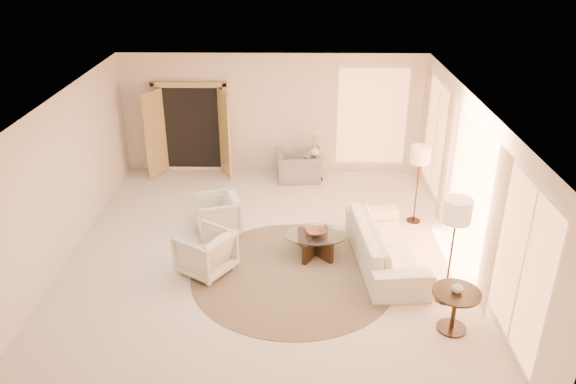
{
  "coord_description": "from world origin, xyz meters",
  "views": [
    {
      "loc": [
        0.53,
        -8.54,
        5.35
      ],
      "look_at": [
        0.4,
        0.4,
        1.1
      ],
      "focal_mm": 35.0,
      "sensor_mm": 36.0,
      "label": 1
    }
  ],
  "objects_px": {
    "sofa": "(386,245)",
    "floor_lamp_far": "(457,216)",
    "end_table": "(455,304)",
    "coffee_table": "(315,242)",
    "end_vase": "(458,287)",
    "side_vase": "(315,151)",
    "armchair_right": "(205,250)",
    "floor_lamp_near": "(420,158)",
    "armchair_left": "(217,213)",
    "accent_chair": "(299,162)",
    "bowl": "(316,232)",
    "side_table": "(314,165)"
  },
  "relations": [
    {
      "from": "coffee_table",
      "to": "floor_lamp_near",
      "type": "height_order",
      "value": "floor_lamp_near"
    },
    {
      "from": "sofa",
      "to": "floor_lamp_far",
      "type": "relative_size",
      "value": 1.41
    },
    {
      "from": "accent_chair",
      "to": "side_vase",
      "type": "bearing_deg",
      "value": 175.39
    },
    {
      "from": "sofa",
      "to": "end_table",
      "type": "xyz_separation_m",
      "value": [
        0.73,
        -1.78,
        0.09
      ]
    },
    {
      "from": "floor_lamp_near",
      "to": "bowl",
      "type": "relative_size",
      "value": 4.66
    },
    {
      "from": "armchair_left",
      "to": "side_table",
      "type": "xyz_separation_m",
      "value": [
        1.92,
        2.5,
        -0.04
      ]
    },
    {
      "from": "armchair_left",
      "to": "end_vase",
      "type": "xyz_separation_m",
      "value": [
        3.78,
        -2.84,
        0.33
      ]
    },
    {
      "from": "armchair_left",
      "to": "coffee_table",
      "type": "height_order",
      "value": "armchair_left"
    },
    {
      "from": "armchair_right",
      "to": "floor_lamp_far",
      "type": "height_order",
      "value": "floor_lamp_far"
    },
    {
      "from": "accent_chair",
      "to": "side_table",
      "type": "height_order",
      "value": "accent_chair"
    },
    {
      "from": "armchair_left",
      "to": "floor_lamp_near",
      "type": "bearing_deg",
      "value": 80.94
    },
    {
      "from": "bowl",
      "to": "end_vase",
      "type": "relative_size",
      "value": 1.98
    },
    {
      "from": "bowl",
      "to": "armchair_left",
      "type": "bearing_deg",
      "value": 156.65
    },
    {
      "from": "floor_lamp_far",
      "to": "sofa",
      "type": "bearing_deg",
      "value": 126.51
    },
    {
      "from": "sofa",
      "to": "end_table",
      "type": "height_order",
      "value": "sofa"
    },
    {
      "from": "coffee_table",
      "to": "bowl",
      "type": "bearing_deg",
      "value": -90.0
    },
    {
      "from": "coffee_table",
      "to": "end_vase",
      "type": "xyz_separation_m",
      "value": [
        1.94,
        -2.04,
        0.47
      ]
    },
    {
      "from": "end_vase",
      "to": "coffee_table",
      "type": "bearing_deg",
      "value": 133.53
    },
    {
      "from": "armchair_right",
      "to": "accent_chair",
      "type": "relative_size",
      "value": 0.8
    },
    {
      "from": "accent_chair",
      "to": "side_table",
      "type": "bearing_deg",
      "value": 175.39
    },
    {
      "from": "floor_lamp_far",
      "to": "side_vase",
      "type": "relative_size",
      "value": 7.46
    },
    {
      "from": "accent_chair",
      "to": "end_vase",
      "type": "height_order",
      "value": "accent_chair"
    },
    {
      "from": "coffee_table",
      "to": "side_vase",
      "type": "distance_m",
      "value": 3.33
    },
    {
      "from": "sofa",
      "to": "floor_lamp_near",
      "type": "xyz_separation_m",
      "value": [
        0.8,
        1.54,
        0.99
      ]
    },
    {
      "from": "sofa",
      "to": "end_vase",
      "type": "distance_m",
      "value": 1.96
    },
    {
      "from": "accent_chair",
      "to": "side_table",
      "type": "xyz_separation_m",
      "value": [
        0.36,
        -0.0,
        -0.08
      ]
    },
    {
      "from": "sofa",
      "to": "bowl",
      "type": "relative_size",
      "value": 7.28
    },
    {
      "from": "coffee_table",
      "to": "end_table",
      "type": "xyz_separation_m",
      "value": [
        1.94,
        -2.04,
        0.19
      ]
    },
    {
      "from": "floor_lamp_far",
      "to": "end_vase",
      "type": "distance_m",
      "value": 1.05
    },
    {
      "from": "accent_chair",
      "to": "end_table",
      "type": "height_order",
      "value": "accent_chair"
    },
    {
      "from": "accent_chair",
      "to": "floor_lamp_far",
      "type": "height_order",
      "value": "floor_lamp_far"
    },
    {
      "from": "floor_lamp_far",
      "to": "end_table",
      "type": "bearing_deg",
      "value": -95.53
    },
    {
      "from": "floor_lamp_near",
      "to": "armchair_right",
      "type": "bearing_deg",
      "value": -154.5
    },
    {
      "from": "coffee_table",
      "to": "side_vase",
      "type": "bearing_deg",
      "value": 88.72
    },
    {
      "from": "sofa",
      "to": "floor_lamp_near",
      "type": "distance_m",
      "value": 2.0
    },
    {
      "from": "armchair_right",
      "to": "coffee_table",
      "type": "bearing_deg",
      "value": 140.52
    },
    {
      "from": "accent_chair",
      "to": "floor_lamp_far",
      "type": "bearing_deg",
      "value": 111.83
    },
    {
      "from": "end_table",
      "to": "floor_lamp_near",
      "type": "bearing_deg",
      "value": 88.82
    },
    {
      "from": "armchair_left",
      "to": "side_table",
      "type": "bearing_deg",
      "value": 126.2
    },
    {
      "from": "armchair_right",
      "to": "bowl",
      "type": "xyz_separation_m",
      "value": [
        1.87,
        0.57,
        0.05
      ]
    },
    {
      "from": "accent_chair",
      "to": "end_table",
      "type": "xyz_separation_m",
      "value": [
        2.22,
        -5.34,
        0.0
      ]
    },
    {
      "from": "sofa",
      "to": "floor_lamp_far",
      "type": "distance_m",
      "value": 1.76
    },
    {
      "from": "side_table",
      "to": "side_vase",
      "type": "distance_m",
      "value": 0.35
    },
    {
      "from": "accent_chair",
      "to": "coffee_table",
      "type": "height_order",
      "value": "accent_chair"
    },
    {
      "from": "armchair_right",
      "to": "end_table",
      "type": "xyz_separation_m",
      "value": [
        3.81,
        -1.47,
        0.04
      ]
    },
    {
      "from": "armchair_right",
      "to": "coffee_table",
      "type": "xyz_separation_m",
      "value": [
        1.87,
        0.57,
        -0.15
      ]
    },
    {
      "from": "sofa",
      "to": "armchair_left",
      "type": "distance_m",
      "value": 3.23
    },
    {
      "from": "armchair_left",
      "to": "armchair_right",
      "type": "height_order",
      "value": "armchair_right"
    },
    {
      "from": "sofa",
      "to": "floor_lamp_far",
      "type": "bearing_deg",
      "value": -148.98
    },
    {
      "from": "end_table",
      "to": "bowl",
      "type": "height_order",
      "value": "end_table"
    }
  ]
}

